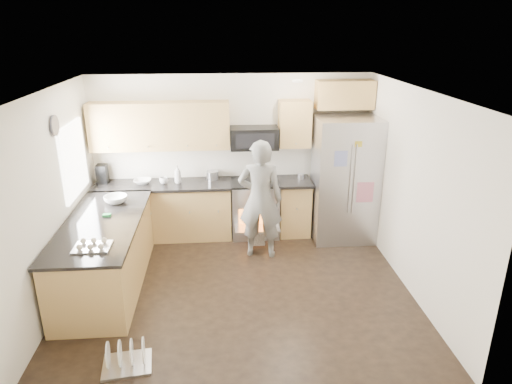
{
  "coord_description": "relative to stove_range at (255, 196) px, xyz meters",
  "views": [
    {
      "loc": [
        -0.19,
        -5.28,
        3.33
      ],
      "look_at": [
        0.27,
        0.5,
        1.18
      ],
      "focal_mm": 32.0,
      "sensor_mm": 36.0,
      "label": 1
    }
  ],
  "objects": [
    {
      "name": "back_cabinet_run",
      "position": [
        -0.93,
        0.06,
        0.29
      ],
      "size": [
        4.45,
        0.64,
        2.5
      ],
      "color": "tan",
      "rests_on": "ground"
    },
    {
      "name": "stove_range",
      "position": [
        0.0,
        0.0,
        0.0
      ],
      "size": [
        0.76,
        0.97,
        1.79
      ],
      "color": "#B7B7BC",
      "rests_on": "ground"
    },
    {
      "name": "peninsula",
      "position": [
        -2.1,
        -1.44,
        -0.21
      ],
      "size": [
        0.96,
        2.36,
        1.03
      ],
      "color": "tan",
      "rests_on": "ground"
    },
    {
      "name": "person",
      "position": [
        0.02,
        -0.75,
        0.22
      ],
      "size": [
        0.72,
        0.54,
        1.8
      ],
      "primitive_type": "imported",
      "rotation": [
        0.0,
        0.0,
        2.97
      ],
      "color": "gray",
      "rests_on": "ground"
    },
    {
      "name": "dish_rack",
      "position": [
        -1.56,
        -3.07,
        -0.6
      ],
      "size": [
        0.53,
        0.45,
        0.3
      ],
      "rotation": [
        0.0,
        0.0,
        0.12
      ],
      "color": "#B7B7BC",
      "rests_on": "ground"
    },
    {
      "name": "refrigerator",
      "position": [
        1.42,
        -0.24,
        0.32
      ],
      "size": [
        0.98,
        0.79,
        1.99
      ],
      "rotation": [
        0.0,
        0.0,
        -0.01
      ],
      "color": "#B7B7BC",
      "rests_on": "ground"
    },
    {
      "name": "ground",
      "position": [
        -0.35,
        -1.69,
        -0.68
      ],
      "size": [
        4.5,
        4.5,
        0.0
      ],
      "primitive_type": "plane",
      "color": "black",
      "rests_on": "ground"
    },
    {
      "name": "room_shell",
      "position": [
        -0.39,
        -1.68,
        1.0
      ],
      "size": [
        4.54,
        4.04,
        2.62
      ],
      "color": "white",
      "rests_on": "ground"
    }
  ]
}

